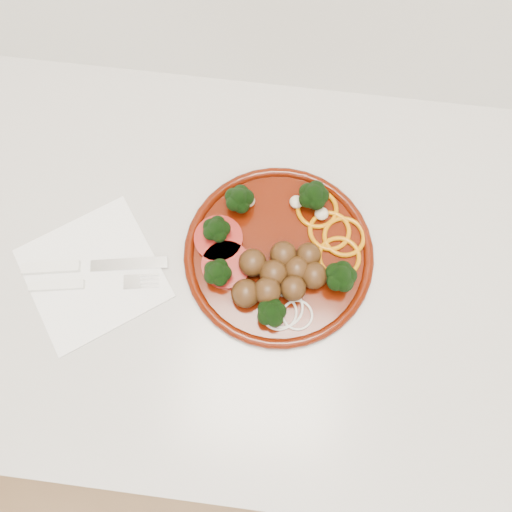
# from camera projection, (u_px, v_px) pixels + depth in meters

# --- Properties ---
(counter) EXTENTS (2.40, 0.60, 0.90)m
(counter) POSITION_uv_depth(u_px,v_px,m) (313.00, 332.00, 1.11)
(counter) COLOR silver
(counter) RESTS_ON ground
(plate) EXTENTS (0.26, 0.26, 0.05)m
(plate) POSITION_uv_depth(u_px,v_px,m) (278.00, 255.00, 0.67)
(plate) COLOR #430E03
(plate) RESTS_ON counter
(napkin) EXTENTS (0.24, 0.24, 0.00)m
(napkin) POSITION_uv_depth(u_px,v_px,m) (93.00, 273.00, 0.68)
(napkin) COLOR white
(napkin) RESTS_ON counter
(knife) EXTENTS (0.20, 0.05, 0.01)m
(knife) POSITION_uv_depth(u_px,v_px,m) (76.00, 267.00, 0.68)
(knife) COLOR silver
(knife) RESTS_ON napkin
(fork) EXTENTS (0.17, 0.05, 0.01)m
(fork) POSITION_uv_depth(u_px,v_px,m) (73.00, 285.00, 0.67)
(fork) COLOR white
(fork) RESTS_ON napkin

